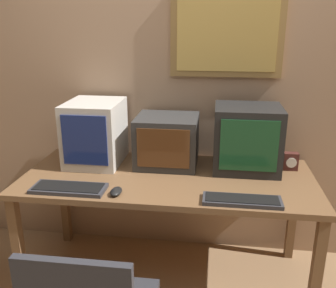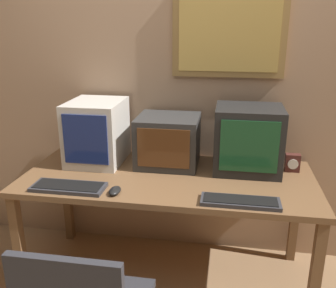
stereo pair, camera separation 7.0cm
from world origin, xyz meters
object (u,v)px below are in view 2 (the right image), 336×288
Objects in this scene: mouse_near_keyboard at (115,191)px; desk_clock at (292,163)px; monitor_left at (97,132)px; keyboard_main at (69,187)px; keyboard_side at (240,201)px; monitor_right at (248,139)px; monitor_center at (168,141)px.

desk_clock is (1.03, 0.50, 0.04)m from mouse_near_keyboard.
monitor_left reaches higher than keyboard_main.
keyboard_side is 0.62m from desk_clock.
monitor_right is 3.74× the size of mouse_near_keyboard.
mouse_near_keyboard is at bearing -153.92° from desk_clock.
monitor_center is at bearing -179.99° from desk_clock.
mouse_near_keyboard is (0.27, -0.48, -0.19)m from monitor_left.
monitor_right is 0.33m from desk_clock.
monitor_left reaches higher than mouse_near_keyboard.
monitor_center reaches higher than mouse_near_keyboard.
monitor_center is 0.72m from keyboard_main.
monitor_right is at bearing -176.45° from desk_clock.
monitor_center is 0.82m from desk_clock.
monitor_right reaches higher than monitor_center.
monitor_left is 1.31m from desk_clock.
keyboard_side is (0.98, -0.02, -0.00)m from keyboard_main.
monitor_center reaches higher than keyboard_side.
desk_clock reaches higher than keyboard_side.
desk_clock is at bearing 20.46° from keyboard_main.
monitor_center is at bearing 66.43° from mouse_near_keyboard.
monitor_left is 1.01× the size of keyboard_side.
monitor_left reaches higher than keyboard_side.
keyboard_main and keyboard_side have the same top height.
monitor_right reaches higher than keyboard_side.
monitor_left is at bearing 87.95° from keyboard_main.
keyboard_side is at bearing -123.20° from desk_clock.
desk_clock is at bearing 0.01° from monitor_center.
keyboard_side is 3.62× the size of desk_clock.
monitor_center reaches higher than keyboard_main.
monitor_right is at bearing 24.78° from keyboard_main.
keyboard_side is 3.76× the size of mouse_near_keyboard.
monitor_center is at bearing 178.02° from monitor_right.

